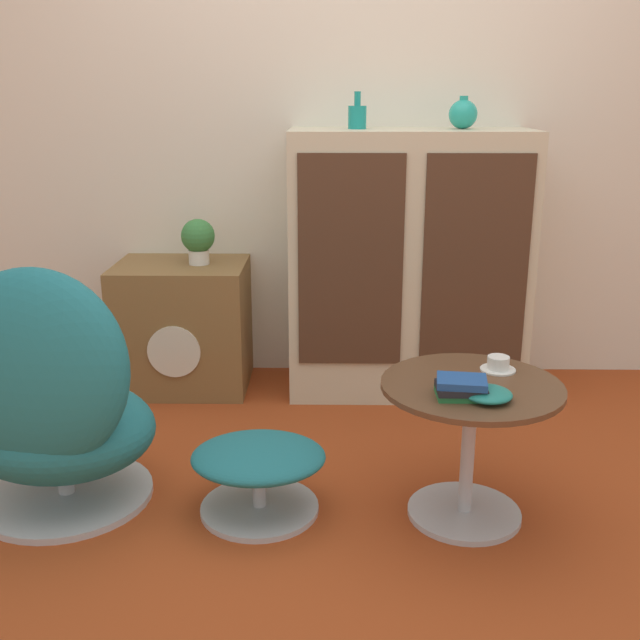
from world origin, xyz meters
name	(u,v)px	position (x,y,z in m)	size (l,w,h in m)	color
ground_plane	(355,509)	(0.00, 0.00, 0.00)	(12.00, 12.00, 0.00)	#9E3D19
wall_back	(350,102)	(0.00, 1.37, 1.30)	(6.40, 0.06, 2.60)	silver
sideboard	(407,264)	(0.26, 1.11, 0.60)	(1.06, 0.48, 1.19)	beige
tv_console	(183,326)	(-0.77, 1.11, 0.30)	(0.60, 0.47, 0.59)	brown
egg_chair	(47,404)	(-1.00, 0.00, 0.38)	(0.74, 0.70, 0.86)	#B7B7BC
ottoman	(259,466)	(-0.32, -0.01, 0.17)	(0.44, 0.40, 0.24)	#B7B7BC
coffee_table	(469,430)	(0.36, -0.03, 0.31)	(0.57, 0.57, 0.47)	#B7B7BC
vase_leftmost	(357,116)	(0.03, 1.11, 1.25)	(0.08, 0.08, 0.16)	teal
vase_inner_left	(463,114)	(0.48, 1.11, 1.25)	(0.12, 0.12, 0.14)	teal
potted_plant	(198,239)	(-0.68, 1.11, 0.71)	(0.15, 0.15, 0.21)	silver
teacup	(498,365)	(0.47, 0.09, 0.49)	(0.12, 0.12, 0.05)	white
book_stack	(461,387)	(0.31, -0.14, 0.50)	(0.16, 0.13, 0.06)	#237038
bowl	(488,394)	(0.38, -0.16, 0.49)	(0.15, 0.15, 0.04)	#1E7A70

